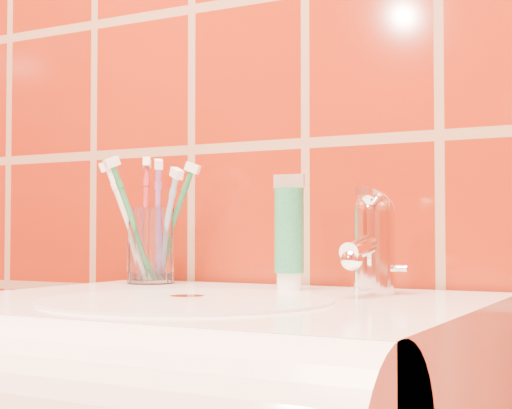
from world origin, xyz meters
The scene contains 9 objects.
glass_tumbler centered at (-0.20, 1.12, 0.90)m, with size 0.06×0.06×0.10m, color white.
toothpaste_tube centered at (0.02, 1.10, 0.92)m, with size 0.04×0.04×0.14m.
faucet centered at (0.14, 1.09, 0.91)m, with size 0.05×0.11×0.12m.
toothbrush_0 centered at (-0.22, 1.10, 0.93)m, with size 0.08×0.05×0.18m, color white, non-canonical shape.
toothbrush_1 centered at (-0.17, 1.14, 0.93)m, with size 0.08×0.04×0.17m, color #1D6C40, non-canonical shape.
toothbrush_2 centered at (-0.22, 1.13, 0.94)m, with size 0.04×0.05×0.18m, color #A9242C, non-canonical shape.
toothbrush_3 centered at (-0.18, 1.11, 0.93)m, with size 0.05×0.05×0.18m, color #864594, non-canonical shape.
toothbrush_4 centered at (-0.21, 1.09, 0.93)m, with size 0.05×0.08×0.18m, color #207943, non-canonical shape.
toothbrush_5 centered at (-0.17, 1.12, 0.93)m, with size 0.07×0.05×0.16m, color #6B93BF, non-canonical shape.
Camera 1 is at (0.44, 0.24, 0.92)m, focal length 55.00 mm.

